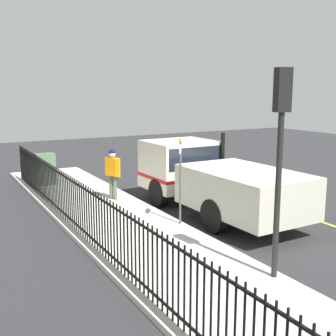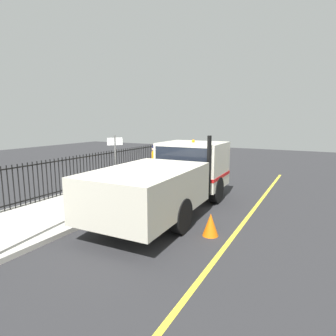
% 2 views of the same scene
% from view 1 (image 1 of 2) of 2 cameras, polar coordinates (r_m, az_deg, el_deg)
% --- Properties ---
extents(ground_plane, '(48.16, 48.16, 0.00)m').
position_cam_1_polar(ground_plane, '(13.00, 8.79, -7.49)').
color(ground_plane, '#2B2B2D').
rests_on(ground_plane, ground).
extents(sidewalk_slab, '(3.17, 21.89, 0.14)m').
position_cam_1_polar(sidewalk_slab, '(11.47, -3.27, -9.49)').
color(sidewalk_slab, beige).
rests_on(sidewalk_slab, ground).
extents(lane_marking, '(0.12, 19.70, 0.01)m').
position_cam_1_polar(lane_marking, '(14.61, 16.64, -5.78)').
color(lane_marking, yellow).
rests_on(lane_marking, ground).
extents(work_truck, '(2.52, 6.67, 2.50)m').
position_cam_1_polar(work_truck, '(14.02, 5.16, -0.96)').
color(work_truck, silver).
rests_on(work_truck, ground).
extents(worker_standing, '(0.44, 0.59, 1.79)m').
position_cam_1_polar(worker_standing, '(15.13, -7.35, -0.09)').
color(worker_standing, orange).
rests_on(worker_standing, sidewalk_slab).
extents(iron_fence, '(0.04, 18.64, 1.46)m').
position_cam_1_polar(iron_fence, '(10.73, -9.94, -6.53)').
color(iron_fence, black).
rests_on(iron_fence, sidewalk_slab).
extents(traffic_light_near, '(0.33, 0.26, 4.25)m').
position_cam_1_polar(traffic_light_near, '(8.71, 14.71, 4.59)').
color(traffic_light_near, black).
rests_on(traffic_light_near, sidewalk_slab).
extents(utility_cabinet, '(0.75, 0.45, 1.28)m').
position_cam_1_polar(utility_cabinet, '(18.08, -15.94, -0.15)').
color(utility_cabinet, '#4C6B4C').
rests_on(utility_cabinet, sidewalk_slab).
extents(traffic_cone, '(0.42, 0.42, 0.60)m').
position_cam_1_polar(traffic_cone, '(14.17, 15.07, -4.95)').
color(traffic_cone, orange).
rests_on(traffic_cone, ground).
extents(street_sign, '(0.31, 0.42, 2.39)m').
position_cam_1_polar(street_sign, '(12.18, 1.65, -0.69)').
color(street_sign, '#4C4C4C').
rests_on(street_sign, sidewalk_slab).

